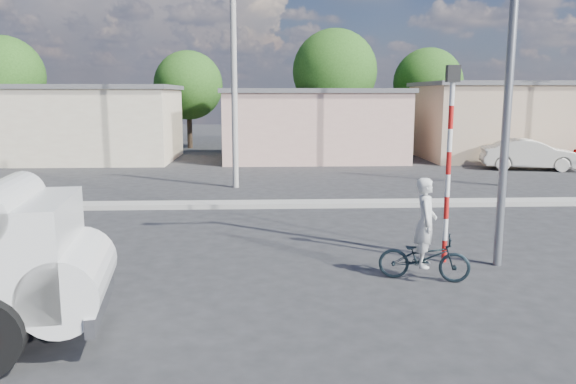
{
  "coord_description": "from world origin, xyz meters",
  "views": [
    {
      "loc": [
        -0.87,
        -10.58,
        3.75
      ],
      "look_at": [
        -0.25,
        3.4,
        1.3
      ],
      "focal_mm": 35.0,
      "sensor_mm": 36.0,
      "label": 1
    }
  ],
  "objects_px": {
    "traffic_pole": "(449,147)",
    "streetlight": "(505,34)",
    "car_cream": "(530,154)",
    "bicycle": "(424,257)",
    "cyclist": "(425,237)"
  },
  "relations": [
    {
      "from": "cyclist",
      "to": "car_cream",
      "type": "bearing_deg",
      "value": -15.54
    },
    {
      "from": "bicycle",
      "to": "cyclist",
      "type": "height_order",
      "value": "cyclist"
    },
    {
      "from": "bicycle",
      "to": "cyclist",
      "type": "relative_size",
      "value": 1.01
    },
    {
      "from": "bicycle",
      "to": "car_cream",
      "type": "height_order",
      "value": "car_cream"
    },
    {
      "from": "car_cream",
      "to": "traffic_pole",
      "type": "bearing_deg",
      "value": 161.51
    },
    {
      "from": "cyclist",
      "to": "car_cream",
      "type": "xyz_separation_m",
      "value": [
        10.11,
        16.55,
        -0.14
      ]
    },
    {
      "from": "cyclist",
      "to": "car_cream",
      "type": "relative_size",
      "value": 0.39
    },
    {
      "from": "traffic_pole",
      "to": "cyclist",
      "type": "bearing_deg",
      "value": -123.88
    },
    {
      "from": "bicycle",
      "to": "car_cream",
      "type": "relative_size",
      "value": 0.39
    },
    {
      "from": "traffic_pole",
      "to": "streetlight",
      "type": "bearing_deg",
      "value": -17.73
    },
    {
      "from": "cyclist",
      "to": "car_cream",
      "type": "height_order",
      "value": "cyclist"
    },
    {
      "from": "bicycle",
      "to": "traffic_pole",
      "type": "relative_size",
      "value": 0.42
    },
    {
      "from": "car_cream",
      "to": "streetlight",
      "type": "xyz_separation_m",
      "value": [
        -8.34,
        -15.62,
        4.2
      ]
    },
    {
      "from": "car_cream",
      "to": "streetlight",
      "type": "height_order",
      "value": "streetlight"
    },
    {
      "from": "car_cream",
      "to": "streetlight",
      "type": "relative_size",
      "value": 0.52
    }
  ]
}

